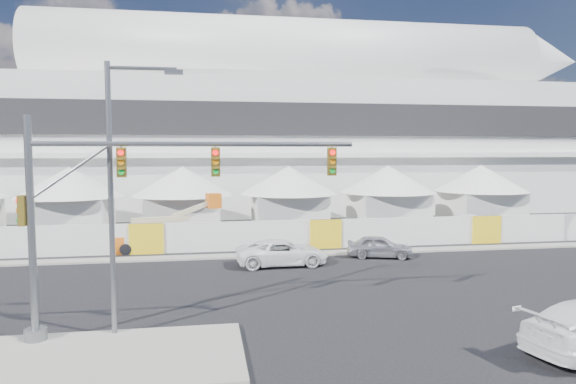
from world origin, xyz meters
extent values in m
plane|color=black|center=(0.00, 0.00, 0.00)|extent=(160.00, 160.00, 0.00)
cube|color=gray|center=(-6.00, -3.00, 0.07)|extent=(10.00, 5.00, 0.15)
cube|color=gray|center=(20.00, 12.50, 0.06)|extent=(80.00, 1.20, 0.12)
cube|color=silver|center=(8.00, 42.00, 7.00)|extent=(80.00, 24.00, 14.00)
cube|color=black|center=(8.00, 29.85, 9.80)|extent=(68.00, 0.30, 3.20)
cube|color=silver|center=(8.00, 29.60, 6.30)|extent=(72.00, 0.80, 0.50)
cylinder|color=silver|center=(8.00, 40.00, 17.78)|extent=(57.60, 8.40, 8.40)
cylinder|color=silver|center=(10.00, 40.00, 17.36)|extent=(51.60, 6.80, 6.80)
cylinder|color=silver|center=(12.00, 40.00, 16.94)|extent=(45.60, 5.20, 5.20)
cone|color=silver|center=(40.80, 40.00, 18.00)|extent=(8.00, 7.60, 7.60)
cube|color=silver|center=(-13.00, 24.00, 1.50)|extent=(6.00, 6.00, 3.00)
cone|color=silver|center=(-13.00, 24.00, 4.20)|extent=(8.40, 8.40, 2.40)
cube|color=silver|center=(-4.00, 24.00, 1.50)|extent=(6.00, 6.00, 3.00)
cone|color=silver|center=(-4.00, 24.00, 4.20)|extent=(8.40, 8.40, 2.40)
cube|color=silver|center=(5.00, 24.00, 1.50)|extent=(6.00, 6.00, 3.00)
cone|color=silver|center=(5.00, 24.00, 4.20)|extent=(8.40, 8.40, 2.40)
cube|color=silver|center=(14.00, 24.00, 1.50)|extent=(6.00, 6.00, 3.00)
cone|color=silver|center=(14.00, 24.00, 4.20)|extent=(8.40, 8.40, 2.40)
cube|color=silver|center=(23.00, 24.00, 1.50)|extent=(6.00, 6.00, 3.00)
cone|color=silver|center=(23.00, 24.00, 4.20)|extent=(8.40, 8.40, 2.40)
cube|color=silver|center=(6.00, 14.50, 1.00)|extent=(70.00, 0.25, 2.00)
imported|color=#B8B8BD|center=(8.67, 10.90, 0.70)|extent=(2.76, 4.41, 1.40)
imported|color=white|center=(2.27, 9.73, 0.75)|extent=(2.69, 5.51, 1.51)
imported|color=silver|center=(19.41, 18.23, 0.79)|extent=(2.58, 5.06, 1.59)
cylinder|color=slate|center=(-8.11, -1.11, 4.06)|extent=(0.26, 0.26, 7.82)
cylinder|color=slate|center=(-8.11, -1.11, 0.35)|extent=(0.76, 0.76, 0.40)
cylinder|color=slate|center=(-2.43, -1.11, 6.99)|extent=(11.36, 0.17, 0.17)
cube|color=#594714|center=(-5.07, -1.11, 6.35)|extent=(0.32, 0.22, 1.05)
cube|color=#594714|center=(-1.81, -1.11, 6.35)|extent=(0.32, 0.22, 1.05)
cube|color=#594714|center=(2.49, -1.11, 6.35)|extent=(0.32, 0.22, 1.05)
cube|color=#594714|center=(-8.38, -1.11, 4.71)|extent=(0.22, 0.32, 1.05)
cylinder|color=slate|center=(-5.51, -0.80, 5.01)|extent=(0.19, 0.19, 9.72)
cylinder|color=slate|center=(-4.32, -0.80, 9.66)|extent=(2.38, 0.13, 0.13)
cube|color=slate|center=(-3.24, -0.80, 9.55)|extent=(0.65, 0.27, 0.16)
cube|color=orange|center=(-6.38, 15.50, 0.57)|extent=(4.02, 2.55, 1.14)
cube|color=beige|center=(-5.14, 15.50, 2.06)|extent=(3.88, 1.36, 0.36)
cube|color=beige|center=(-2.87, 15.50, 2.68)|extent=(3.02, 1.08, 1.25)
cube|color=orange|center=(-1.42, 15.50, 3.20)|extent=(1.14, 1.14, 1.03)
camera|label=1|loc=(-2.21, -19.76, 6.78)|focal=32.00mm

